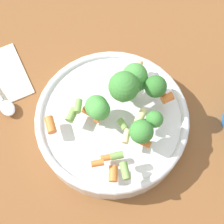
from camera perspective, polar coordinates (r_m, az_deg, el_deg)
The scene contains 4 objects.
ground_plane at distance 0.58m, azimuth -0.00°, elevation -2.61°, with size 3.00×3.00×0.00m, color brown.
bowl at distance 0.55m, azimuth -0.00°, elevation -1.54°, with size 0.27×0.27×0.05m.
pasta_salad at distance 0.49m, azimuth 2.57°, elevation 2.26°, with size 0.19×0.21×0.09m.
napkin at distance 0.66m, azimuth -19.28°, elevation 6.44°, with size 0.15×0.15×0.01m.
Camera 1 is at (-0.07, 0.20, 0.54)m, focal length 50.00 mm.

